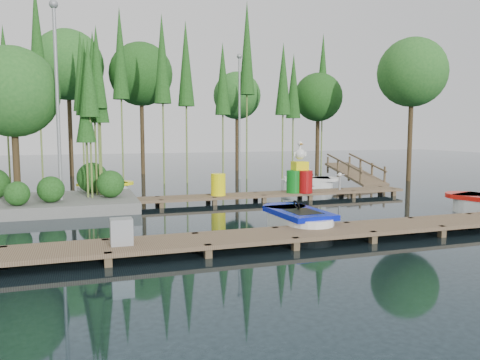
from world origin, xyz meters
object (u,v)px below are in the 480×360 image
object	(u,v)px
yellow_barrel	(218,184)
utility_cabinet	(121,232)
boat_blue	(298,221)
boat_yellow_far	(104,189)
island	(35,121)
drum_cluster	(301,177)

from	to	relation	value
yellow_barrel	utility_cabinet	bearing A→B (deg)	-121.20
boat_blue	boat_yellow_far	bearing A→B (deg)	114.34
utility_cabinet	yellow_barrel	distance (m)	8.18
boat_yellow_far	yellow_barrel	distance (m)	5.66
boat_yellow_far	utility_cabinet	distance (m)	10.82
island	yellow_barrel	xyz separation A→B (m)	(6.57, -0.79, -2.45)
boat_blue	boat_yellow_far	world-z (taller)	boat_yellow_far
island	utility_cabinet	size ratio (longest dim) A/B	11.50
boat_blue	yellow_barrel	world-z (taller)	yellow_barrel
drum_cluster	yellow_barrel	bearing A→B (deg)	177.44
yellow_barrel	island	bearing A→B (deg)	173.14
drum_cluster	island	bearing A→B (deg)	174.63
boat_yellow_far	drum_cluster	xyz separation A→B (m)	(7.65, -3.97, 0.65)
boat_yellow_far	drum_cluster	world-z (taller)	drum_cluster
island	boat_yellow_far	size ratio (longest dim) A/B	2.41
island	boat_yellow_far	world-z (taller)	island
boat_yellow_far	drum_cluster	size ratio (longest dim) A/B	1.33
utility_cabinet	yellow_barrel	bearing A→B (deg)	58.80
island	boat_blue	size ratio (longest dim) A/B	2.34
boat_yellow_far	yellow_barrel	bearing A→B (deg)	-43.76
island	utility_cabinet	bearing A→B (deg)	-73.35
utility_cabinet	drum_cluster	bearing A→B (deg)	41.49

